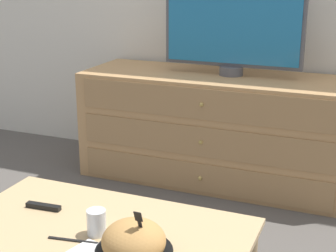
% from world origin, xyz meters
% --- Properties ---
extents(ground_plane, '(12.00, 12.00, 0.00)m').
position_xyz_m(ground_plane, '(0.00, 0.00, 0.00)').
color(ground_plane, '#56514C').
extents(dresser, '(1.62, 0.57, 0.66)m').
position_xyz_m(dresser, '(-0.13, -0.31, 0.33)').
color(dresser, tan).
rests_on(dresser, ground_plane).
extents(tv, '(0.82, 0.14, 0.58)m').
position_xyz_m(tv, '(-0.05, -0.27, 0.96)').
color(tv, '#515156').
rests_on(tv, dresser).
extents(coffee_table, '(1.01, 0.58, 0.43)m').
position_xyz_m(coffee_table, '(-0.07, -1.84, 0.37)').
color(coffee_table, tan).
rests_on(coffee_table, ground_plane).
extents(takeout_bowl, '(0.24, 0.24, 0.18)m').
position_xyz_m(takeout_bowl, '(0.12, -1.96, 0.48)').
color(takeout_bowl, black).
rests_on(takeout_bowl, coffee_table).
extents(drink_cup, '(0.06, 0.06, 0.09)m').
position_xyz_m(drink_cup, '(-0.07, -1.87, 0.47)').
color(drink_cup, white).
rests_on(drink_cup, coffee_table).
extents(knife, '(0.17, 0.04, 0.01)m').
position_xyz_m(knife, '(-0.12, -1.94, 0.43)').
color(knife, black).
rests_on(knife, coffee_table).
extents(remote_control, '(0.14, 0.04, 0.02)m').
position_xyz_m(remote_control, '(-0.34, -1.78, 0.44)').
color(remote_control, black).
rests_on(remote_control, coffee_table).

